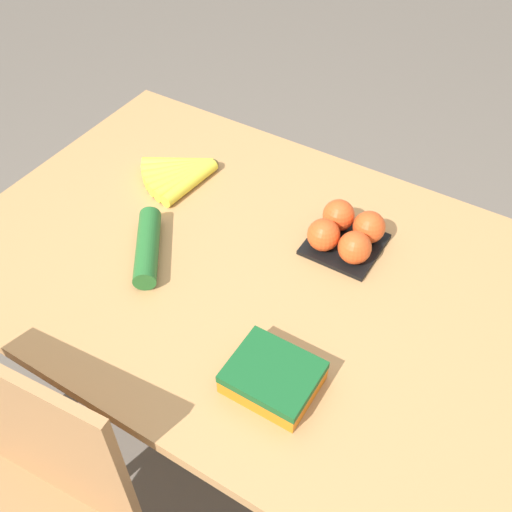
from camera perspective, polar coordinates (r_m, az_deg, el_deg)
ground_plane at (r=1.97m, az=0.00°, el=-16.30°), size 12.00×12.00×0.00m
dining_table at (r=1.41m, az=0.00°, el=-3.67°), size 1.36×0.91×0.77m
banana_bunch at (r=1.56m, az=-7.04°, el=7.80°), size 0.19×0.20×0.03m
tomato_pack at (r=1.37m, az=8.58°, el=2.20°), size 0.16×0.16×0.08m
carrot_bag at (r=1.12m, az=1.63°, el=-11.34°), size 0.16×0.14×0.05m
cucumber_near at (r=1.36m, az=-10.29°, el=0.87°), size 0.17×0.21×0.05m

